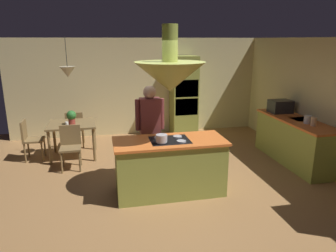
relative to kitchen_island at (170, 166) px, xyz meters
name	(u,v)px	position (x,y,z in m)	size (l,w,h in m)	color
ground	(167,187)	(0.00, 0.20, -0.47)	(8.16, 8.16, 0.00)	#9E7042
wall_back	(141,87)	(0.00, 3.65, 0.81)	(6.80, 0.10, 2.55)	beige
wall_right	(323,104)	(3.25, 0.60, 0.81)	(0.10, 7.20, 2.55)	beige
kitchen_island	(170,166)	(0.00, 0.00, 0.00)	(1.83, 0.80, 0.95)	#939E42
counter_run_right	(294,140)	(2.84, 0.80, 0.01)	(0.73, 2.15, 0.93)	#939E42
oven_tower	(184,96)	(1.10, 3.24, 0.58)	(0.66, 0.62, 2.10)	#939E42
dining_table	(72,128)	(-1.70, 2.10, 0.18)	(1.01, 0.87, 0.76)	olive
person_at_island	(150,126)	(-0.22, 0.67, 0.53)	(0.53, 0.23, 1.73)	tan
range_hood	(170,75)	(0.00, 0.00, 1.51)	(1.10, 1.10, 1.00)	#939E42
pendant_light_over_table	(68,72)	(-1.70, 2.10, 1.39)	(0.32, 0.32, 0.82)	beige
chair_facing_island	(70,144)	(-1.70, 1.45, 0.03)	(0.40, 0.40, 0.87)	olive
chair_by_back_wall	(75,127)	(-1.70, 2.75, 0.03)	(0.40, 0.40, 0.87)	olive
chair_at_corner	(30,137)	(-2.58, 2.10, 0.03)	(0.40, 0.40, 0.87)	olive
potted_plant_on_table	(71,117)	(-1.69, 2.01, 0.46)	(0.20, 0.20, 0.30)	#99382D
cup_on_table	(67,124)	(-1.78, 1.88, 0.34)	(0.07, 0.07, 0.09)	white
canister_flour	(314,122)	(2.84, 0.27, 0.55)	(0.10, 0.10, 0.17)	#E0B78C
canister_sugar	(308,120)	(2.84, 0.45, 0.54)	(0.14, 0.14, 0.16)	silver
microwave_on_counter	(280,106)	(2.84, 1.43, 0.60)	(0.46, 0.36, 0.28)	#232326
cooking_pot_on_cooktop	(162,138)	(-0.16, -0.13, 0.54)	(0.18, 0.18, 0.12)	#B2B2B7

